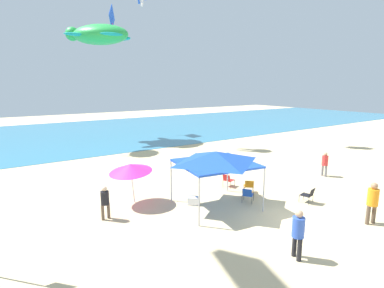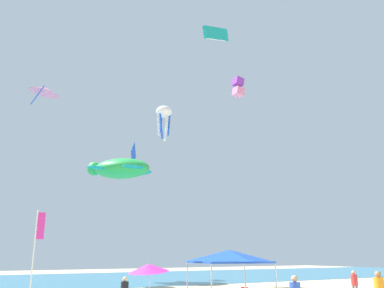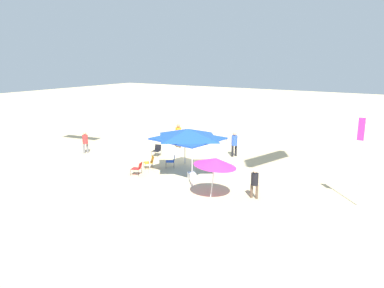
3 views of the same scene
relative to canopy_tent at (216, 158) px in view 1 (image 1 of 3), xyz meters
The scene contains 15 objects.
ground 4.82m from the canopy_tent, 61.24° to the right, with size 120.00×120.00×0.10m, color #D6BC8C.
ocean_strip 28.30m from the canopy_tent, 86.02° to the left, with size 120.00×27.77×0.02m, color teal.
canopy_tent is the anchor object (origin of this frame).
beach_umbrella 4.40m from the canopy_tent, 141.64° to the left, with size 2.25×2.23×2.32m.
folding_chair_facing_ocean 3.76m from the canopy_tent, 37.20° to the left, with size 0.75×0.68×0.82m.
folding_chair_near_cooler 3.47m from the canopy_tent, ahead, with size 0.80×0.81×0.82m.
folding_chair_left_of_tent 5.38m from the canopy_tent, 29.22° to the right, with size 0.64×0.72×0.82m.
folding_chair_right_of_tent 2.74m from the canopy_tent, 19.50° to the right, with size 0.81×0.78×0.82m.
cooler_box 2.59m from the canopy_tent, 133.97° to the left, with size 0.73×0.72×0.40m.
person_kite_handler 9.53m from the canopy_tent, ahead, with size 0.40×0.44×1.67m.
person_watching_sky 5.64m from the canopy_tent, 162.28° to the left, with size 0.42×0.38×1.59m.
person_near_umbrella 5.59m from the canopy_tent, 95.94° to the right, with size 0.44×0.47×1.84m.
person_by_tent 7.24m from the canopy_tent, 50.52° to the right, with size 0.50×0.45×1.91m.
kite_turtle_green 23.81m from the canopy_tent, 85.91° to the left, with size 7.68×7.68×2.62m.
kite_diamond_blue 29.04m from the canopy_tent, 80.12° to the left, with size 1.69×2.63×4.39m.
Camera 1 is at (-11.10, -7.79, 6.10)m, focal length 28.07 mm.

